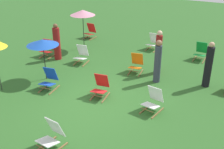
# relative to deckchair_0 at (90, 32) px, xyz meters

# --- Properties ---
(ground_plane) EXTENTS (40.00, 40.00, 0.00)m
(ground_plane) POSITION_rel_deckchair_0_xyz_m (3.86, -5.87, -0.37)
(ground_plane) COLOR #2D6026
(deckchair_0) EXTENTS (0.50, 0.77, 0.83)m
(deckchair_0) POSITION_rel_deckchair_0_xyz_m (0.00, 0.00, 0.00)
(deckchair_0) COLOR olive
(deckchair_0) RESTS_ON ground
(deckchair_1) EXTENTS (0.58, 0.82, 0.83)m
(deckchair_1) POSITION_rel_deckchair_0_xyz_m (1.91, -5.89, 0.00)
(deckchair_1) COLOR olive
(deckchair_1) RESTS_ON ground
(deckchair_2) EXTENTS (0.60, 0.83, 0.83)m
(deckchair_2) POSITION_rel_deckchair_0_xyz_m (5.79, -5.53, 0.00)
(deckchair_2) COLOR olive
(deckchair_2) RESTS_ON ground
(deckchair_4) EXTENTS (0.52, 0.79, 0.83)m
(deckchair_4) POSITION_rel_deckchair_0_xyz_m (3.80, -0.13, 0.00)
(deckchair_4) COLOR olive
(deckchair_4) RESTS_ON ground
(deckchair_5) EXTENTS (0.57, 0.82, 0.83)m
(deckchair_5) POSITION_rel_deckchair_0_xyz_m (3.85, -5.50, 0.00)
(deckchair_5) COLOR olive
(deckchair_5) RESTS_ON ground
(deckchair_6) EXTENTS (0.57, 0.82, 0.83)m
(deckchair_6) POSITION_rel_deckchair_0_xyz_m (4.08, -8.43, 0.00)
(deckchair_6) COLOR olive
(deckchair_6) RESTS_ON ground
(deckchair_7) EXTENTS (0.48, 0.76, 0.83)m
(deckchair_7) POSITION_rel_deckchair_0_xyz_m (6.20, -0.40, 0.00)
(deckchair_7) COLOR olive
(deckchair_7) RESTS_ON ground
(deckchair_8) EXTENTS (0.57, 0.81, 0.83)m
(deckchair_8) POSITION_rel_deckchair_0_xyz_m (-0.28, -3.33, 0.00)
(deckchair_8) COLOR olive
(deckchair_8) RESTS_ON ground
(deckchair_9) EXTENTS (0.57, 0.82, 0.83)m
(deckchair_9) POSITION_rel_deckchair_0_xyz_m (4.15, -3.07, 0.00)
(deckchair_9) COLOR olive
(deckchair_9) RESTS_ON ground
(deckchair_10) EXTENTS (0.59, 0.82, 0.83)m
(deckchair_10) POSITION_rel_deckchair_0_xyz_m (1.59, -3.27, 0.00)
(deckchair_10) COLOR olive
(deckchair_10) RESTS_ON ground
(umbrella_0) EXTENTS (1.21, 1.21, 1.63)m
(umbrella_0) POSITION_rel_deckchair_0_xyz_m (1.25, -5.30, 1.15)
(umbrella_0) COLOR black
(umbrella_0) RESTS_ON ground
(umbrella_2) EXTENTS (1.22, 1.22, 1.97)m
(umbrella_2) POSITION_rel_deckchair_0_xyz_m (0.66, -1.64, 1.47)
(umbrella_2) COLOR black
(umbrella_2) RESTS_ON ground
(person_0) EXTENTS (0.34, 0.34, 1.74)m
(person_0) POSITION_rel_deckchair_0_xyz_m (6.96, -2.98, 0.46)
(person_0) COLOR black
(person_0) RESTS_ON ground
(person_1) EXTENTS (0.31, 0.31, 1.81)m
(person_1) POSITION_rel_deckchair_0_xyz_m (4.94, -2.71, 0.51)
(person_1) COLOR maroon
(person_1) RESTS_ON ground
(person_2) EXTENTS (0.37, 0.37, 1.69)m
(person_2) POSITION_rel_deckchair_0_xyz_m (5.19, -3.48, 0.45)
(person_2) COLOR #333847
(person_2) RESTS_ON ground
(person_3) EXTENTS (0.42, 0.42, 1.67)m
(person_3) POSITION_rel_deckchair_0_xyz_m (0.36, -3.40, 0.41)
(person_3) COLOR maroon
(person_3) RESTS_ON ground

